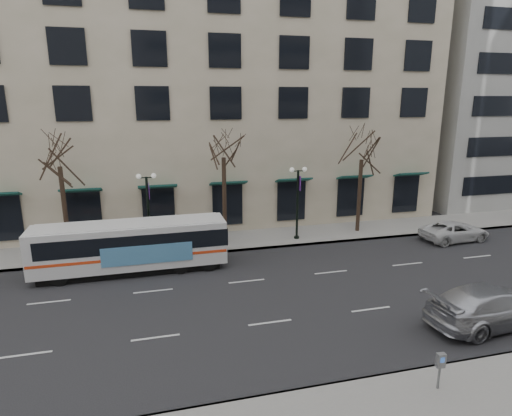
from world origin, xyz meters
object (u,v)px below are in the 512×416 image
object	(u,v)px
tree_far_mid	(223,143)
silver_car	(491,305)
lamp_post_left	(148,209)
city_bus	(132,245)
pay_station	(440,363)
tree_far_left	(58,151)
white_pickup	(455,231)
tree_far_right	(362,146)
lamp_post_right	(298,200)

from	to	relation	value
tree_far_mid	silver_car	bearing A→B (deg)	-55.33
silver_car	lamp_post_left	bearing A→B (deg)	42.29
city_bus	pay_station	world-z (taller)	city_bus
lamp_post_left	silver_car	world-z (taller)	lamp_post_left
tree_far_left	lamp_post_left	distance (m)	6.29
lamp_post_left	white_pickup	bearing A→B (deg)	-7.47
tree_far_right	pay_station	xyz separation A→B (m)	(-5.76, -16.99, -5.31)
white_pickup	city_bus	bearing A→B (deg)	86.56
city_bus	lamp_post_right	bearing A→B (deg)	14.50
white_pickup	tree_far_right	bearing A→B (deg)	56.18
tree_far_left	tree_far_mid	distance (m)	10.00
tree_far_mid	white_pickup	bearing A→B (deg)	-11.89
tree_far_right	white_pickup	xyz separation A→B (m)	(5.78, -3.32, -5.74)
tree_far_left	tree_far_right	size ratio (longest dim) A/B	1.03
lamp_post_right	tree_far_left	bearing A→B (deg)	177.71
tree_far_left	city_bus	world-z (taller)	tree_far_left
tree_far_right	city_bus	distance (m)	17.08
silver_car	tree_far_mid	bearing A→B (deg)	29.04
pay_station	city_bus	bearing A→B (deg)	133.22
tree_far_mid	tree_far_left	bearing A→B (deg)	-180.00
tree_far_mid	lamp_post_right	distance (m)	6.41
tree_far_left	silver_car	world-z (taller)	tree_far_left
tree_far_right	white_pickup	size ratio (longest dim) A/B	1.65
tree_far_left	tree_far_right	xyz separation A→B (m)	(20.00, 0.00, -0.28)
pay_station	silver_car	bearing A→B (deg)	39.27
tree_far_left	white_pickup	world-z (taller)	tree_far_left
silver_car	pay_station	distance (m)	6.18
tree_far_left	tree_far_right	world-z (taller)	tree_far_left
tree_far_right	pay_station	distance (m)	18.71
tree_far_right	city_bus	bearing A→B (deg)	-167.63
tree_far_mid	white_pickup	distance (m)	17.29
tree_far_left	pay_station	world-z (taller)	tree_far_left
lamp_post_right	tree_far_right	bearing A→B (deg)	6.85
tree_far_mid	white_pickup	size ratio (longest dim) A/B	1.75
lamp_post_left	silver_car	xyz separation A→B (m)	(14.40, -13.00, -2.06)
tree_far_left	pay_station	xyz separation A→B (m)	(14.24, -16.99, -5.58)
tree_far_mid	white_pickup	xyz separation A→B (m)	(15.78, -3.32, -6.23)
tree_far_left	tree_far_mid	world-z (taller)	tree_far_mid
tree_far_left	white_pickup	xyz separation A→B (m)	(25.78, -3.32, -6.02)
tree_far_right	pay_station	bearing A→B (deg)	-108.73
silver_car	white_pickup	bearing A→B (deg)	-37.44
tree_far_left	lamp_post_left	xyz separation A→B (m)	(5.01, -0.60, -3.75)
city_bus	silver_car	size ratio (longest dim) A/B	1.77
lamp_post_left	silver_car	bearing A→B (deg)	-42.08
lamp_post_left	lamp_post_right	world-z (taller)	same
lamp_post_left	silver_car	size ratio (longest dim) A/B	0.85
lamp_post_left	pay_station	xyz separation A→B (m)	(9.23, -16.39, -1.83)
tree_far_left	tree_far_right	distance (m)	20.00
tree_far_left	white_pickup	size ratio (longest dim) A/B	1.71
tree_far_mid	city_bus	xyz separation A→B (m)	(-6.00, -3.51, -5.31)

